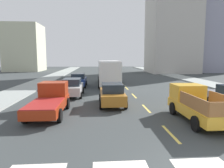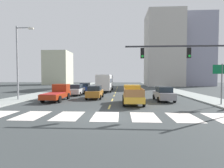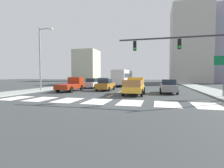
{
  "view_description": "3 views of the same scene",
  "coord_description": "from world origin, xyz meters",
  "px_view_note": "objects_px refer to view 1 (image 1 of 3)",
  "views": [
    {
      "loc": [
        -3.55,
        -5.32,
        3.7
      ],
      "look_at": [
        -2.42,
        10.3,
        1.67
      ],
      "focal_mm": 32.58,
      "sensor_mm": 36.0,
      "label": 1
    },
    {
      "loc": [
        1.15,
        -12.35,
        2.88
      ],
      "look_at": [
        -0.47,
        16.79,
        1.69
      ],
      "focal_mm": 27.39,
      "sensor_mm": 36.0,
      "label": 2
    },
    {
      "loc": [
        4.78,
        -13.6,
        2.18
      ],
      "look_at": [
        -1.87,
        11.99,
        0.88
      ],
      "focal_mm": 27.45,
      "sensor_mm": 36.0,
      "label": 3
    }
  ],
  "objects_px": {
    "pickup_stakebed": "(196,104)",
    "sedan_near_right": "(112,94)",
    "pickup_dark": "(50,100)",
    "sedan_mid": "(78,80)",
    "city_bus": "(108,71)",
    "sedan_near_left": "(72,87)"
  },
  "relations": [
    {
      "from": "city_bus",
      "to": "sedan_mid",
      "type": "bearing_deg",
      "value": -159.88
    },
    {
      "from": "sedan_near_left",
      "to": "pickup_stakebed",
      "type": "bearing_deg",
      "value": -41.81
    },
    {
      "from": "pickup_stakebed",
      "to": "sedan_mid",
      "type": "distance_m",
      "value": 16.67
    },
    {
      "from": "pickup_stakebed",
      "to": "pickup_dark",
      "type": "bearing_deg",
      "value": 169.24
    },
    {
      "from": "city_bus",
      "to": "pickup_dark",
      "type": "bearing_deg",
      "value": -108.2
    },
    {
      "from": "city_bus",
      "to": "sedan_near_left",
      "type": "height_order",
      "value": "city_bus"
    },
    {
      "from": "sedan_near_left",
      "to": "pickup_dark",
      "type": "bearing_deg",
      "value": -94.75
    },
    {
      "from": "pickup_stakebed",
      "to": "city_bus",
      "type": "bearing_deg",
      "value": 107.72
    },
    {
      "from": "sedan_mid",
      "to": "sedan_near_right",
      "type": "relative_size",
      "value": 1.0
    },
    {
      "from": "pickup_dark",
      "to": "sedan_mid",
      "type": "height_order",
      "value": "pickup_dark"
    },
    {
      "from": "sedan_near_right",
      "to": "sedan_near_left",
      "type": "distance_m",
      "value": 5.36
    },
    {
      "from": "pickup_stakebed",
      "to": "pickup_dark",
      "type": "height_order",
      "value": "same"
    },
    {
      "from": "pickup_stakebed",
      "to": "city_bus",
      "type": "distance_m",
      "value": 16.48
    },
    {
      "from": "pickup_stakebed",
      "to": "sedan_near_right",
      "type": "xyz_separation_m",
      "value": [
        -4.77,
        4.07,
        -0.08
      ]
    },
    {
      "from": "pickup_stakebed",
      "to": "sedan_near_right",
      "type": "relative_size",
      "value": 1.18
    },
    {
      "from": "pickup_dark",
      "to": "sedan_near_left",
      "type": "relative_size",
      "value": 1.18
    },
    {
      "from": "pickup_dark",
      "to": "sedan_near_left",
      "type": "height_order",
      "value": "pickup_dark"
    },
    {
      "from": "pickup_dark",
      "to": "sedan_mid",
      "type": "distance_m",
      "value": 12.41
    },
    {
      "from": "pickup_dark",
      "to": "sedan_near_right",
      "type": "bearing_deg",
      "value": 22.05
    },
    {
      "from": "sedan_near_right",
      "to": "sedan_mid",
      "type": "bearing_deg",
      "value": 111.12
    },
    {
      "from": "sedan_mid",
      "to": "city_bus",
      "type": "bearing_deg",
      "value": 17.22
    },
    {
      "from": "pickup_stakebed",
      "to": "sedan_mid",
      "type": "height_order",
      "value": "pickup_stakebed"
    }
  ]
}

